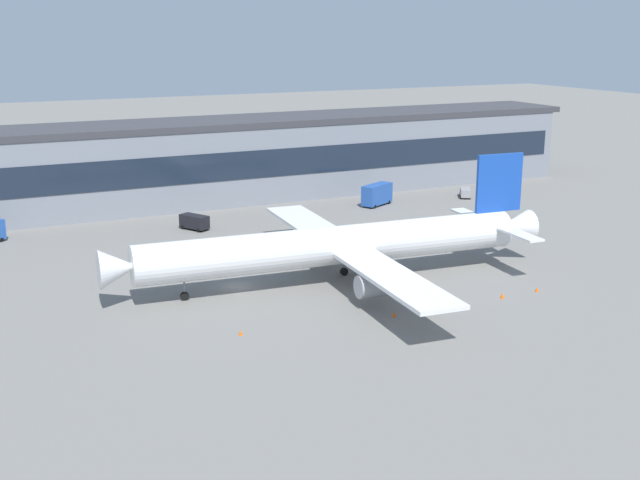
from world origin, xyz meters
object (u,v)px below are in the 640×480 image
(follow_me_car, at_px, (465,192))
(catering_truck, at_px, (377,194))
(airliner, at_px, (339,245))
(traffic_cone_1, at_px, (502,296))
(traffic_cone_2, at_px, (394,314))
(traffic_cone_0, at_px, (241,333))
(traffic_cone_3, at_px, (537,289))
(crew_van, at_px, (195,221))

(follow_me_car, height_order, catering_truck, catering_truck)
(airliner, relative_size, traffic_cone_1, 87.22)
(follow_me_car, bearing_deg, traffic_cone_2, -132.35)
(catering_truck, bearing_deg, follow_me_car, -3.53)
(follow_me_car, height_order, traffic_cone_0, follow_me_car)
(traffic_cone_3, bearing_deg, airliner, 144.69)
(crew_van, bearing_deg, airliner, -75.97)
(crew_van, bearing_deg, follow_me_car, 2.00)
(traffic_cone_2, bearing_deg, catering_truck, 62.33)
(catering_truck, height_order, traffic_cone_2, catering_truck)
(follow_me_car, xyz_separation_m, traffic_cone_0, (-67.43, -51.12, -0.79))
(crew_van, xyz_separation_m, traffic_cone_3, (30.52, -51.61, -1.13))
(follow_me_car, bearing_deg, airliner, -141.58)
(airliner, relative_size, traffic_cone_3, 95.95)
(traffic_cone_0, distance_m, traffic_cone_1, 34.73)
(traffic_cone_1, bearing_deg, traffic_cone_0, 175.69)
(airliner, bearing_deg, traffic_cone_2, -91.02)
(airliner, distance_m, traffic_cone_2, 15.79)
(airliner, xyz_separation_m, catering_truck, (28.44, 39.70, -2.85))
(traffic_cone_0, bearing_deg, traffic_cone_2, -7.25)
(crew_van, distance_m, traffic_cone_3, 59.97)
(crew_van, relative_size, traffic_cone_3, 8.65)
(crew_van, height_order, traffic_cone_0, crew_van)
(traffic_cone_1, distance_m, traffic_cone_3, 5.71)
(catering_truck, height_order, traffic_cone_0, catering_truck)
(catering_truck, relative_size, traffic_cone_1, 10.63)
(traffic_cone_0, bearing_deg, catering_truck, 47.86)
(airliner, height_order, crew_van, airliner)
(crew_van, bearing_deg, traffic_cone_0, -101.31)
(traffic_cone_0, bearing_deg, crew_van, 78.69)
(follow_me_car, bearing_deg, traffic_cone_3, -116.80)
(traffic_cone_1, bearing_deg, traffic_cone_3, 1.05)
(traffic_cone_3, bearing_deg, traffic_cone_0, 176.45)
(catering_truck, xyz_separation_m, traffic_cone_2, (-28.70, -54.73, -1.98))
(traffic_cone_1, relative_size, traffic_cone_2, 1.13)
(airliner, distance_m, traffic_cone_0, 23.29)
(crew_van, bearing_deg, catering_truck, 4.95)
(catering_truck, distance_m, traffic_cone_0, 70.64)
(catering_truck, bearing_deg, airliner, -125.61)
(crew_van, relative_size, traffic_cone_1, 7.86)
(airliner, height_order, traffic_cone_2, airliner)
(traffic_cone_2, height_order, traffic_cone_3, traffic_cone_3)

